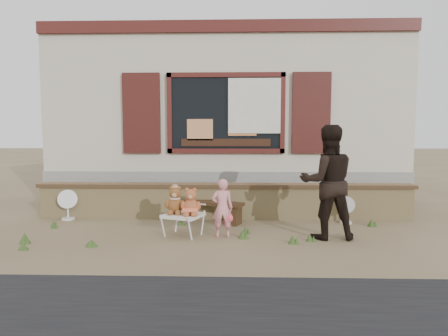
{
  "coord_description": "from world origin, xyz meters",
  "views": [
    {
      "loc": [
        0.19,
        -6.04,
        1.58
      ],
      "look_at": [
        0.0,
        0.6,
        1.0
      ],
      "focal_mm": 30.0,
      "sensor_mm": 36.0,
      "label": 1
    }
  ],
  "objects_px": {
    "teddy_bear_right": "(191,201)",
    "adult": "(327,182)",
    "folding_chair": "(183,216)",
    "bench": "(204,206)",
    "teddy_bear_left": "(175,199)",
    "child": "(222,208)"
  },
  "relations": [
    {
      "from": "teddy_bear_right",
      "to": "adult",
      "type": "bearing_deg",
      "value": 20.75
    },
    {
      "from": "adult",
      "to": "folding_chair",
      "type": "bearing_deg",
      "value": -3.01
    },
    {
      "from": "bench",
      "to": "teddy_bear_left",
      "type": "distance_m",
      "value": 1.06
    },
    {
      "from": "folding_chair",
      "to": "adult",
      "type": "height_order",
      "value": "adult"
    },
    {
      "from": "teddy_bear_left",
      "to": "adult",
      "type": "xyz_separation_m",
      "value": [
        2.36,
        -0.12,
        0.3
      ]
    },
    {
      "from": "bench",
      "to": "teddy_bear_left",
      "type": "bearing_deg",
      "value": -87.88
    },
    {
      "from": "folding_chair",
      "to": "child",
      "type": "xyz_separation_m",
      "value": [
        0.62,
        -0.06,
        0.14
      ]
    },
    {
      "from": "adult",
      "to": "child",
      "type": "bearing_deg",
      "value": -1.68
    },
    {
      "from": "bench",
      "to": "folding_chair",
      "type": "bearing_deg",
      "value": -80.06
    },
    {
      "from": "folding_chair",
      "to": "teddy_bear_left",
      "type": "distance_m",
      "value": 0.29
    },
    {
      "from": "bench",
      "to": "teddy_bear_left",
      "type": "height_order",
      "value": "teddy_bear_left"
    },
    {
      "from": "teddy_bear_right",
      "to": "folding_chair",
      "type": "bearing_deg",
      "value": 180.0
    },
    {
      "from": "bench",
      "to": "child",
      "type": "bearing_deg",
      "value": -46.63
    },
    {
      "from": "bench",
      "to": "adult",
      "type": "distance_m",
      "value": 2.33
    },
    {
      "from": "teddy_bear_left",
      "to": "teddy_bear_right",
      "type": "relative_size",
      "value": 1.03
    },
    {
      "from": "bench",
      "to": "child",
      "type": "distance_m",
      "value": 1.13
    },
    {
      "from": "bench",
      "to": "teddy_bear_right",
      "type": "distance_m",
      "value": 1.09
    },
    {
      "from": "folding_chair",
      "to": "adult",
      "type": "bearing_deg",
      "value": 19.47
    },
    {
      "from": "adult",
      "to": "teddy_bear_right",
      "type": "bearing_deg",
      "value": -1.74
    },
    {
      "from": "child",
      "to": "bench",
      "type": "bearing_deg",
      "value": -75.25
    },
    {
      "from": "folding_chair",
      "to": "teddy_bear_right",
      "type": "distance_m",
      "value": 0.29
    },
    {
      "from": "child",
      "to": "adult",
      "type": "bearing_deg",
      "value": 174.97
    }
  ]
}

